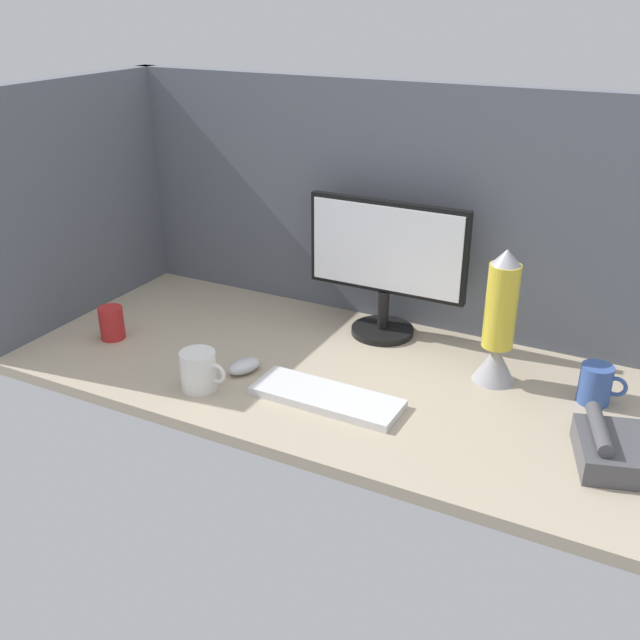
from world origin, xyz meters
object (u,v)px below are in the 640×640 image
Objects in this scene: mouse at (244,366)px; mug_red_plastic at (112,323)px; mug_ceramic_blue at (596,384)px; mug_ceramic_white at (199,370)px; desk_phone at (617,450)px; lava_lamp at (499,328)px; keyboard at (327,397)px; monitor at (386,261)px.

mug_red_plastic is (-44.29, -0.06, 3.01)cm from mouse.
mug_ceramic_white is (-88.45, -38.02, 0.16)cm from mug_ceramic_blue.
mug_ceramic_blue is (83.18, 25.82, 3.18)cm from mouse.
desk_phone is (135.32, 2.16, -1.53)cm from mug_red_plastic.
mug_ceramic_white is (-5.27, -12.20, 3.34)cm from mouse.
lava_lamp is at bearing 144.18° from desk_phone.
lava_lamp reaches higher than desk_phone.
mouse is (-25.58, 3.23, 0.70)cm from keyboard.
monitor is 79.43cm from desk_phone.
mouse is 91.06cm from desk_phone.
mug_ceramic_blue is at bearing 23.26° from mug_ceramic_white.
mug_ceramic_white is at bearing -156.74° from mug_ceramic_blue.
lava_lamp is (103.08, 25.43, 10.06)cm from mug_red_plastic.
mug_red_plastic is (-67.29, -38.61, -17.26)cm from monitor.
keyboard is 32.38cm from mug_ceramic_white.
desk_phone reaches higher than mouse.
monitor reaches higher than mug_red_plastic.
mouse is 1.02× the size of mug_red_plastic.
keyboard is 25.79cm from mouse.
desk_phone is (91.03, 2.11, 1.49)cm from mouse.
keyboard is at bearing -153.24° from mug_ceramic_blue.
mug_ceramic_blue is (57.60, 29.05, 3.88)cm from keyboard.
mug_red_plastic is 0.27× the size of lava_lamp.
mug_red_plastic is at bearing -168.53° from mug_ceramic_blue.
mug_ceramic_blue is 0.48× the size of desk_phone.
mouse is at bearing -156.65° from lava_lamp.
monitor reaches higher than desk_phone.
mouse is (-23.00, -38.56, -20.27)cm from monitor.
mug_ceramic_blue is 96.28cm from mug_ceramic_white.
mug_ceramic_white reaches higher than mug_red_plastic.
mouse is 0.77× the size of mug_ceramic_white.
monitor is 63.84cm from mug_ceramic_blue.
lava_lamp is (35.78, -13.18, -7.20)cm from monitor.
mug_ceramic_white reaches higher than keyboard.
monitor reaches higher than mouse.
monitor is at bearing 168.05° from mug_ceramic_blue.
monitor is 4.15× the size of mug_ceramic_blue.
monitor reaches higher than mug_ceramic_white.
lava_lamp is 1.53× the size of desk_phone.
monitor is at bearing 159.78° from lava_lamp.
lava_lamp reaches higher than mug_ceramic_white.
mouse is at bearing -162.76° from mug_ceramic_blue.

